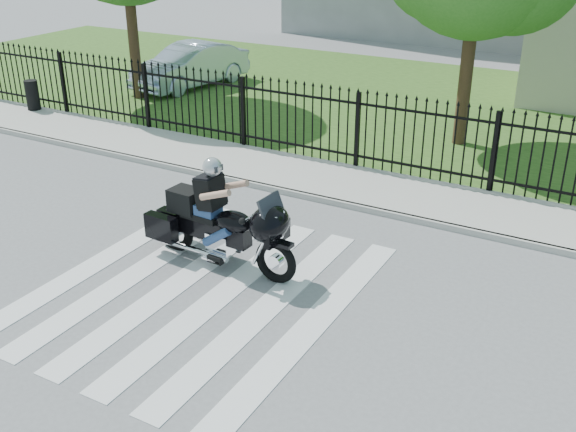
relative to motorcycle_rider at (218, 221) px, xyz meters
The scene contains 9 objects.
ground 1.20m from the motorcycle_rider, 75.79° to the right, with size 120.00×120.00×0.00m, color slate.
crosswalk 1.19m from the motorcycle_rider, 75.79° to the right, with size 5.00×5.50×0.01m, color silver, non-canonical shape.
sidewalk 4.19m from the motorcycle_rider, 86.90° to the left, with size 40.00×2.00×0.12m, color #ADAAA3.
curb 3.21m from the motorcycle_rider, 85.92° to the left, with size 40.00×0.12×0.12m, color #ADAAA3.
grass_strip 11.15m from the motorcycle_rider, 88.85° to the left, with size 40.00×12.00×0.02m, color #2F511B.
iron_fence 5.13m from the motorcycle_rider, 87.51° to the left, with size 26.00×0.04×1.80m.
motorcycle_rider is the anchor object (origin of this frame).
parked_car 12.25m from the motorcycle_rider, 128.77° to the left, with size 1.46×4.20×1.38m, color #ABB9D7.
litter_bin 10.89m from the motorcycle_rider, 153.72° to the left, with size 0.37×0.37×0.84m, color black.
Camera 1 is at (5.64, -7.26, 5.47)m, focal length 42.00 mm.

